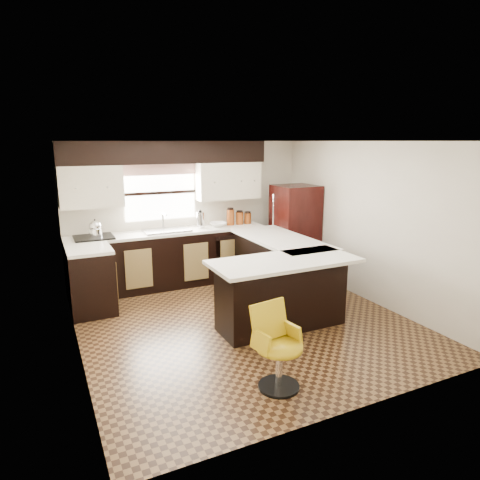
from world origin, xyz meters
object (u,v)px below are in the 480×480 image
peninsula_long (278,269)px  refrigerator (295,231)px  peninsula_return (281,294)px  bar_chair (280,348)px

peninsula_long → refrigerator: size_ratio=1.19×
peninsula_long → peninsula_return: 1.11m
peninsula_long → bar_chair: size_ratio=2.29×
peninsula_long → refrigerator: bearing=45.0°
peninsula_return → bar_chair: size_ratio=1.94×
bar_chair → refrigerator: bearing=46.1°
peninsula_long → peninsula_return: (-0.53, -0.97, 0.00)m
peninsula_long → refrigerator: 1.23m
refrigerator → bar_chair: 3.72m
peninsula_return → bar_chair: peninsula_return is taller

